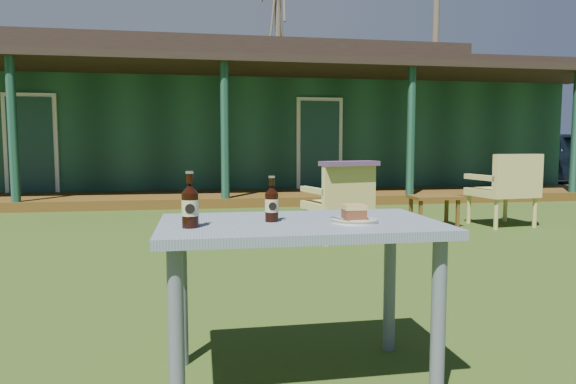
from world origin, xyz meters
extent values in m
plane|color=#334916|center=(0.00, 0.00, 0.00)|extent=(80.00, 80.00, 0.00)
cube|color=#19412F|center=(0.00, 9.50, 1.30)|extent=(15.00, 6.00, 2.60)
cube|color=black|center=(0.00, 9.50, 2.75)|extent=(15.80, 6.80, 0.30)
cube|color=black|center=(0.00, 9.50, 3.15)|extent=(12.00, 3.50, 0.60)
cube|color=#573B15|center=(0.00, 5.60, 0.08)|extent=(15.00, 1.80, 0.16)
cube|color=black|center=(0.00, 5.60, 2.45)|extent=(15.40, 2.00, 0.12)
cylinder|color=#19412F|center=(-3.25, 4.80, 1.23)|extent=(0.14, 0.14, 2.45)
cylinder|color=#19412F|center=(0.00, 4.80, 1.23)|extent=(0.14, 0.14, 2.45)
cylinder|color=#19412F|center=(3.25, 4.80, 1.23)|extent=(0.14, 0.14, 2.45)
cylinder|color=#19412F|center=(6.50, 4.80, 1.23)|extent=(0.14, 0.14, 2.45)
cube|color=white|center=(-3.50, 6.48, 1.00)|extent=(0.95, 0.06, 2.00)
cube|color=#193D38|center=(-3.50, 6.45, 1.00)|extent=(0.80, 0.04, 1.85)
cube|color=white|center=(2.00, 6.48, 1.00)|extent=(0.95, 0.06, 2.00)
cube|color=#193D38|center=(2.00, 6.45, 1.00)|extent=(0.80, 0.04, 1.85)
cylinder|color=brown|center=(3.00, 18.50, 4.75)|extent=(0.28, 0.28, 9.50)
cylinder|color=brown|center=(9.50, 17.00, 5.50)|extent=(0.28, 0.28, 11.00)
imported|color=black|center=(9.33, 8.56, 0.72)|extent=(4.50, 2.60, 1.44)
cube|color=slate|center=(0.00, -1.60, 0.70)|extent=(1.20, 0.70, 0.04)
cylinder|color=slate|center=(-0.52, -1.87, 0.34)|extent=(0.06, 0.06, 0.68)
cylinder|color=slate|center=(0.52, -1.87, 0.34)|extent=(0.06, 0.06, 0.68)
cylinder|color=slate|center=(-0.52, -1.33, 0.34)|extent=(0.06, 0.06, 0.68)
cylinder|color=slate|center=(0.52, -1.33, 0.34)|extent=(0.06, 0.06, 0.68)
cylinder|color=silver|center=(0.22, -1.67, 0.73)|extent=(0.20, 0.20, 0.01)
cylinder|color=olive|center=(0.22, -1.67, 0.73)|extent=(0.20, 0.20, 0.00)
cube|color=#582F1C|center=(0.23, -1.66, 0.75)|extent=(0.09, 0.08, 0.04)
cube|color=tan|center=(0.23, -1.66, 0.79)|extent=(0.09, 0.09, 0.02)
cube|color=silver|center=(0.16, -1.68, 0.74)|extent=(0.06, 0.14, 0.00)
cylinder|color=black|center=(-0.12, -1.59, 0.78)|extent=(0.06, 0.06, 0.12)
cone|color=black|center=(-0.12, -1.59, 0.86)|extent=(0.06, 0.06, 0.03)
cylinder|color=black|center=(-0.12, -1.59, 0.89)|extent=(0.02, 0.02, 0.03)
cylinder|color=silver|center=(-0.12, -1.59, 0.91)|extent=(0.03, 0.03, 0.01)
cylinder|color=tan|center=(-0.12, -1.59, 0.79)|extent=(0.06, 0.06, 0.06)
cylinder|color=black|center=(-0.12, -1.62, 0.79)|extent=(0.03, 0.00, 0.03)
cylinder|color=black|center=(-0.46, -1.69, 0.79)|extent=(0.07, 0.07, 0.14)
cone|color=black|center=(-0.46, -1.69, 0.88)|extent=(0.07, 0.07, 0.04)
cylinder|color=black|center=(-0.46, -1.69, 0.92)|extent=(0.03, 0.03, 0.04)
cylinder|color=silver|center=(-0.46, -1.69, 0.94)|extent=(0.03, 0.03, 0.01)
cylinder|color=tan|center=(-0.46, -1.69, 0.80)|extent=(0.07, 0.07, 0.06)
cylinder|color=black|center=(-0.46, -1.73, 0.80)|extent=(0.04, 0.00, 0.04)
cylinder|color=silver|center=(-0.07, -1.56, 0.72)|extent=(0.03, 0.03, 0.01)
cube|color=tan|center=(1.06, 1.65, 0.38)|extent=(0.74, 0.71, 0.09)
cube|color=tan|center=(1.12, 1.41, 0.63)|extent=(0.61, 0.23, 0.40)
cube|color=tan|center=(1.32, 1.74, 0.56)|extent=(0.20, 0.54, 0.06)
cube|color=tan|center=(0.79, 1.59, 0.56)|extent=(0.20, 0.54, 0.06)
cylinder|color=tan|center=(1.24, 1.94, 0.17)|extent=(0.05, 0.05, 0.34)
cylinder|color=tan|center=(0.74, 1.81, 0.17)|extent=(0.05, 0.05, 0.34)
cylinder|color=tan|center=(1.37, 1.48, 0.17)|extent=(0.05, 0.05, 0.34)
cylinder|color=tan|center=(0.87, 1.35, 0.17)|extent=(0.05, 0.05, 0.34)
cube|color=tan|center=(3.44, 2.29, 0.43)|extent=(0.76, 0.73, 0.10)
cube|color=tan|center=(3.47, 2.01, 0.71)|extent=(0.70, 0.17, 0.45)
cube|color=tan|center=(3.74, 2.35, 0.63)|extent=(0.15, 0.61, 0.06)
cube|color=tan|center=(3.13, 2.28, 0.63)|extent=(0.15, 0.61, 0.06)
cylinder|color=tan|center=(3.70, 2.59, 0.19)|extent=(0.05, 0.05, 0.38)
cylinder|color=tan|center=(3.12, 2.53, 0.19)|extent=(0.05, 0.05, 0.38)
cylinder|color=tan|center=(3.76, 2.06, 0.19)|extent=(0.05, 0.05, 0.38)
cylinder|color=tan|center=(3.18, 1.99, 0.19)|extent=(0.05, 0.05, 0.38)
cube|color=#55385A|center=(1.12, 1.41, 0.86)|extent=(0.66, 0.37, 0.05)
cube|color=#573B15|center=(2.53, 2.35, 0.38)|extent=(0.60, 0.40, 0.04)
cube|color=#573B15|center=(2.28, 2.20, 0.18)|extent=(0.04, 0.04, 0.36)
cube|color=#573B15|center=(2.78, 2.20, 0.18)|extent=(0.04, 0.04, 0.36)
cube|color=#573B15|center=(2.28, 2.50, 0.18)|extent=(0.04, 0.04, 0.36)
cube|color=#573B15|center=(2.78, 2.50, 0.18)|extent=(0.04, 0.04, 0.36)
camera|label=1|loc=(-0.43, -3.76, 1.05)|focal=32.00mm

